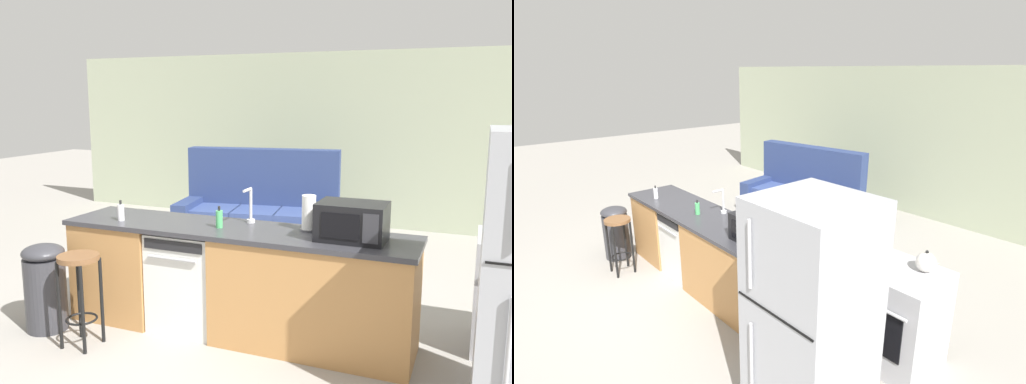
# 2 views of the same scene
# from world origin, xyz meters

# --- Properties ---
(ground_plane) EXTENTS (24.00, 24.00, 0.00)m
(ground_plane) POSITION_xyz_m (0.00, 0.00, 0.00)
(ground_plane) COLOR gray
(wall_back) EXTENTS (10.00, 0.06, 2.60)m
(wall_back) POSITION_xyz_m (0.30, 4.20, 1.30)
(wall_back) COLOR #A8B293
(wall_back) RESTS_ON ground_plane
(kitchen_counter) EXTENTS (2.94, 0.66, 0.90)m
(kitchen_counter) POSITION_xyz_m (0.24, 0.00, 0.42)
(kitchen_counter) COLOR #B77F47
(kitchen_counter) RESTS_ON ground_plane
(dishwasher) EXTENTS (0.58, 0.61, 0.84)m
(dishwasher) POSITION_xyz_m (-0.25, -0.00, 0.42)
(dishwasher) COLOR silver
(dishwasher) RESTS_ON ground_plane
(stove_range) EXTENTS (0.76, 0.68, 0.90)m
(stove_range) POSITION_xyz_m (2.35, 0.55, 0.45)
(stove_range) COLOR #B7B7BC
(stove_range) RESTS_ON ground_plane
(refrigerator) EXTENTS (0.72, 0.73, 1.77)m
(refrigerator) POSITION_xyz_m (2.35, -0.55, 0.89)
(refrigerator) COLOR #A8AAB2
(refrigerator) RESTS_ON ground_plane
(microwave) EXTENTS (0.50, 0.37, 0.28)m
(microwave) POSITION_xyz_m (1.11, -0.00, 1.04)
(microwave) COLOR black
(microwave) RESTS_ON kitchen_counter
(sink_faucet) EXTENTS (0.07, 0.17, 0.30)m
(sink_faucet) POSITION_xyz_m (0.20, 0.20, 1.03)
(sink_faucet) COLOR silver
(sink_faucet) RESTS_ON kitchen_counter
(paper_towel_roll) EXTENTS (0.14, 0.14, 0.28)m
(paper_towel_roll) POSITION_xyz_m (0.73, 0.15, 1.04)
(paper_towel_roll) COLOR #4C4C51
(paper_towel_roll) RESTS_ON kitchen_counter
(soap_bottle) EXTENTS (0.06, 0.06, 0.18)m
(soap_bottle) POSITION_xyz_m (0.04, -0.04, 0.97)
(soap_bottle) COLOR #4CB266
(soap_bottle) RESTS_ON kitchen_counter
(dish_soap_bottle) EXTENTS (0.06, 0.06, 0.18)m
(dish_soap_bottle) POSITION_xyz_m (-0.85, -0.14, 0.97)
(dish_soap_bottle) COLOR silver
(dish_soap_bottle) RESTS_ON kitchen_counter
(kettle) EXTENTS (0.21, 0.17, 0.19)m
(kettle) POSITION_xyz_m (2.52, 0.68, 0.99)
(kettle) COLOR silver
(kettle) RESTS_ON stove_range
(bar_stool) EXTENTS (0.32, 0.32, 0.74)m
(bar_stool) POSITION_xyz_m (-0.86, -0.67, 0.54)
(bar_stool) COLOR brown
(bar_stool) RESTS_ON ground_plane
(trash_bin) EXTENTS (0.35, 0.35, 0.74)m
(trash_bin) POSITION_xyz_m (-1.34, -0.54, 0.38)
(trash_bin) COLOR #333338
(trash_bin) RESTS_ON ground_plane
(couch) EXTENTS (2.12, 1.21, 1.27)m
(couch) POSITION_xyz_m (-0.64, 2.48, 0.39)
(couch) COLOR navy
(couch) RESTS_ON ground_plane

